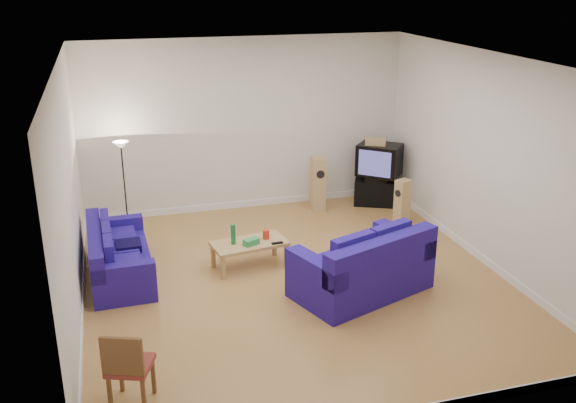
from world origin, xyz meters
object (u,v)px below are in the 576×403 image
object	(u,v)px
sofa_three_seat	(116,259)
television	(379,160)
tv_stand	(375,192)
coffee_table	(250,245)
sofa_loveseat	(364,270)

from	to	relation	value
sofa_three_seat	television	world-z (taller)	television
sofa_three_seat	television	bearing A→B (deg)	108.68
tv_stand	television	size ratio (longest dim) A/B	0.83
television	coffee_table	bearing A→B (deg)	-104.61
sofa_three_seat	tv_stand	world-z (taller)	sofa_three_seat
sofa_loveseat	tv_stand	bearing A→B (deg)	43.91
sofa_three_seat	television	distance (m)	5.34
sofa_three_seat	coffee_table	size ratio (longest dim) A/B	1.67
sofa_three_seat	tv_stand	distance (m)	5.26
sofa_loveseat	television	bearing A→B (deg)	43.29
tv_stand	television	distance (m)	0.65
sofa_loveseat	tv_stand	distance (m)	3.70
coffee_table	television	distance (m)	3.69
coffee_table	television	bearing A→B (deg)	34.44
sofa_loveseat	tv_stand	size ratio (longest dim) A/B	2.66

